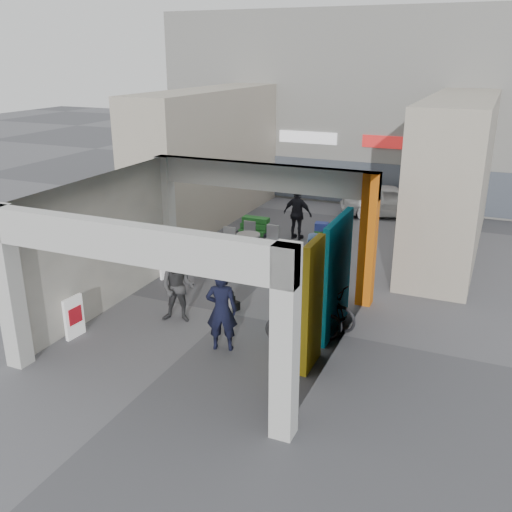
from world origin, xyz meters
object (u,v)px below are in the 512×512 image
at_px(border_collie, 232,303).
at_px(man_crates, 298,214).
at_px(man_elderly, 313,263).
at_px(white_van, 389,200).
at_px(cafe_set, 249,245).
at_px(produce_stand, 254,231).
at_px(bicycle_front, 320,304).
at_px(bicycle_rear, 304,320).
at_px(man_with_dog, 222,310).
at_px(man_back_turned, 178,288).

height_order(border_collie, man_crates, man_crates).
xyz_separation_m(man_elderly, white_van, (0.36, 8.67, -0.21)).
bearing_deg(cafe_set, border_collie, -71.51).
relative_size(produce_stand, man_crates, 0.62).
height_order(cafe_set, bicycle_front, bicycle_front).
height_order(man_crates, bicycle_rear, man_crates).
xyz_separation_m(man_with_dog, man_back_turned, (-1.62, 0.83, -0.06)).
xyz_separation_m(produce_stand, man_back_turned, (0.94, -6.79, 0.59)).
distance_m(man_elderly, white_van, 8.68).
distance_m(border_collie, bicycle_front, 2.31).
distance_m(border_collie, bicycle_rear, 2.37).
bearing_deg(border_collie, man_crates, 112.75).
relative_size(border_collie, white_van, 0.16).
xyz_separation_m(man_elderly, bicycle_rear, (0.71, -2.81, -0.33)).
xyz_separation_m(cafe_set, border_collie, (1.40, -4.17, -0.10)).
xyz_separation_m(produce_stand, bicycle_front, (4.19, -5.57, 0.23)).
bearing_deg(man_elderly, white_van, 72.30).
distance_m(produce_stand, man_back_turned, 6.88).
bearing_deg(white_van, man_back_turned, 147.91).
relative_size(produce_stand, bicycle_rear, 0.64).
bearing_deg(man_crates, man_elderly, 122.03).
xyz_separation_m(man_elderly, bicycle_front, (0.77, -1.79, -0.34)).
height_order(man_elderly, man_crates, man_crates).
relative_size(man_with_dog, man_back_turned, 1.07).
bearing_deg(white_van, man_with_dog, 155.99).
bearing_deg(bicycle_front, man_with_dog, 158.02).
bearing_deg(produce_stand, cafe_set, -95.34).
bearing_deg(man_crates, man_back_turned, 93.70).
bearing_deg(bicycle_rear, man_back_turned, 68.23).
distance_m(man_crates, white_van, 4.92).
xyz_separation_m(cafe_set, man_elderly, (2.91, -2.15, 0.52)).
relative_size(border_collie, bicycle_front, 0.31).
bearing_deg(man_back_turned, border_collie, 29.76).
bearing_deg(bicycle_rear, produce_stand, 6.59).
bearing_deg(man_back_turned, white_van, 60.60).
xyz_separation_m(bicycle_front, white_van, (-0.41, 10.47, 0.13)).
distance_m(man_with_dog, man_back_turned, 1.82).
distance_m(man_with_dog, bicycle_rear, 1.93).
bearing_deg(man_back_turned, cafe_set, 78.99).
relative_size(man_crates, bicycle_rear, 1.03).
height_order(border_collie, white_van, white_van).
height_order(man_crates, white_van, man_crates).
bearing_deg(man_with_dog, man_crates, -100.01).
height_order(cafe_set, white_van, white_van).
bearing_deg(white_van, man_crates, 132.69).
xyz_separation_m(border_collie, man_crates, (-0.50, 6.40, 0.67)).
bearing_deg(man_back_turned, bicycle_rear, -12.03).
bearing_deg(man_elderly, man_back_turned, -144.77).
bearing_deg(man_with_dog, man_back_turned, -45.21).
relative_size(man_with_dog, white_van, 0.50).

